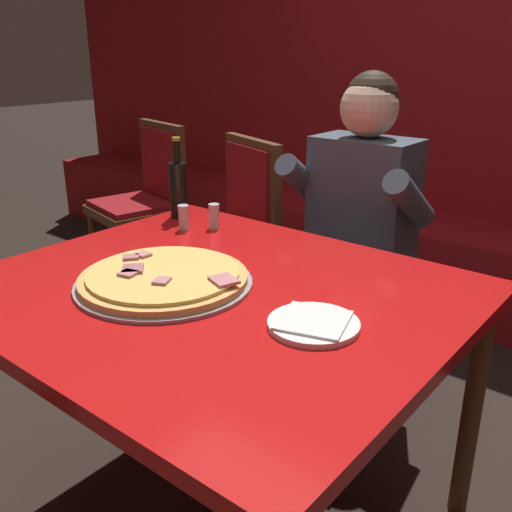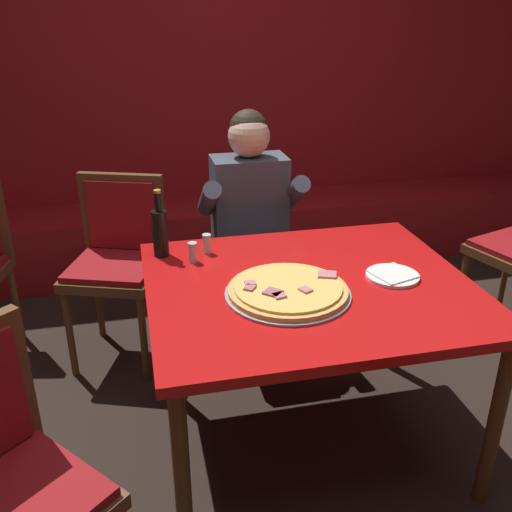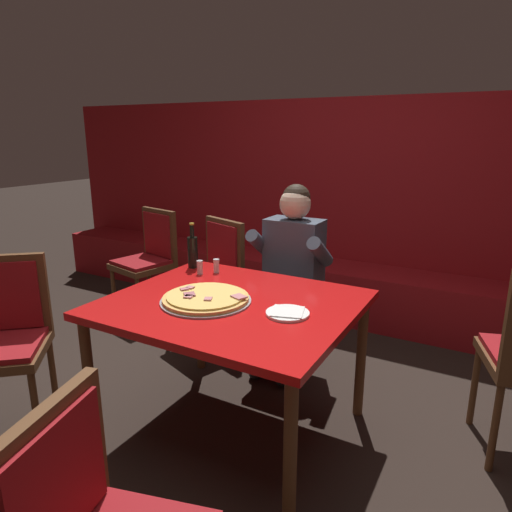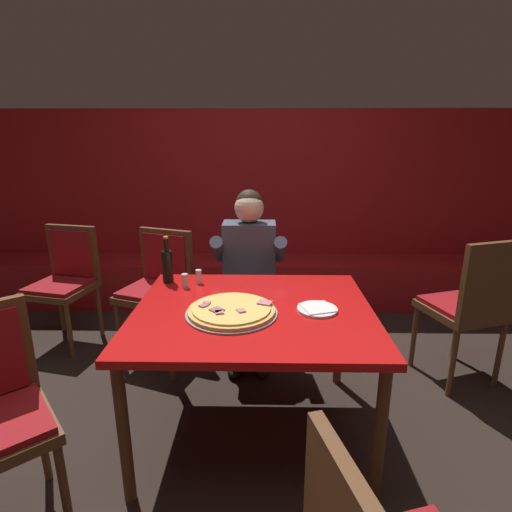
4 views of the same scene
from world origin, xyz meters
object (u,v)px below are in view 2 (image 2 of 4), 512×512
plate_white_paper (393,275)px  shaker_oregano (207,245)px  main_dining_table (309,300)px  dining_chair_side_aisle (118,252)px  beer_bottle (160,231)px  pizza (288,290)px  shaker_red_pepper_flakes (193,253)px  diner_seated_blue_shirt (253,225)px

plate_white_paper → shaker_oregano: (-0.68, 0.40, 0.03)m
main_dining_table → dining_chair_side_aisle: bearing=129.8°
beer_bottle → pizza: bearing=-47.4°
plate_white_paper → beer_bottle: beer_bottle is taller
main_dining_table → beer_bottle: 0.69m
pizza → beer_bottle: 0.64m
main_dining_table → shaker_red_pepper_flakes: (-0.42, 0.30, 0.11)m
plate_white_paper → diner_seated_blue_shirt: size_ratio=0.16×
shaker_oregano → diner_seated_blue_shirt: diner_seated_blue_shirt is taller
shaker_red_pepper_flakes → diner_seated_blue_shirt: 0.63m
shaker_red_pepper_flakes → dining_chair_side_aisle: 0.71m
shaker_red_pepper_flakes → beer_bottle: bearing=141.9°
shaker_red_pepper_flakes → diner_seated_blue_shirt: size_ratio=0.07×
plate_white_paper → shaker_red_pepper_flakes: shaker_red_pepper_flakes is taller
shaker_red_pepper_flakes → dining_chair_side_aisle: dining_chair_side_aisle is taller
main_dining_table → plate_white_paper: 0.34m
pizza → diner_seated_blue_shirt: size_ratio=0.37×
shaker_red_pepper_flakes → plate_white_paper: bearing=-23.3°
pizza → shaker_oregano: shaker_oregano is taller
shaker_oregano → diner_seated_blue_shirt: bearing=55.1°
pizza → shaker_red_pepper_flakes: bearing=129.6°
plate_white_paper → beer_bottle: (-0.87, 0.42, 0.10)m
main_dining_table → plate_white_paper: bearing=-4.6°
plate_white_paper → dining_chair_side_aisle: (-1.07, 0.91, -0.19)m
beer_bottle → dining_chair_side_aisle: size_ratio=0.30×
dining_chair_side_aisle → pizza: bearing=-56.8°
plate_white_paper → shaker_oregano: shaker_oregano is taller
main_dining_table → diner_seated_blue_shirt: 0.80m
shaker_oregano → beer_bottle: bearing=174.3°
beer_bottle → shaker_red_pepper_flakes: bearing=-38.1°
shaker_oregano → plate_white_paper: bearing=-30.5°
main_dining_table → shaker_oregano: (-0.35, 0.37, 0.11)m
beer_bottle → main_dining_table: bearing=-36.1°
diner_seated_blue_shirt → shaker_red_pepper_flakes: bearing=-126.2°
beer_bottle → diner_seated_blue_shirt: diner_seated_blue_shirt is taller
diner_seated_blue_shirt → dining_chair_side_aisle: diner_seated_blue_shirt is taller
diner_seated_blue_shirt → dining_chair_side_aisle: (-0.69, 0.09, -0.13)m
main_dining_table → diner_seated_blue_shirt: size_ratio=0.98×
diner_seated_blue_shirt → pizza: bearing=-93.9°
plate_white_paper → main_dining_table: bearing=175.4°
main_dining_table → shaker_red_pepper_flakes: 0.52m
main_dining_table → diner_seated_blue_shirt: (-0.05, 0.80, 0.02)m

